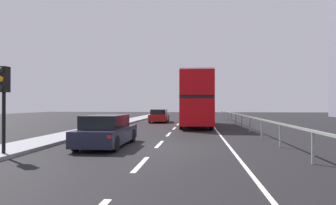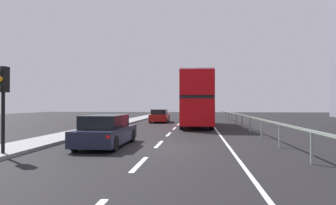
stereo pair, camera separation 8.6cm
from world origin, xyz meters
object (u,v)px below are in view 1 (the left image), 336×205
Objects in this scene: double_decker_bus_red at (195,99)px; traffic_signal_pole at (3,88)px; hatchback_car_near at (107,131)px; sedan_car_ahead at (159,116)px.

traffic_signal_pole is (-6.63, -15.52, 0.06)m from double_decker_bus_red.
traffic_signal_pole is at bearing -132.70° from hatchback_car_near.
double_decker_bus_red is at bearing 73.12° from hatchback_car_near.
hatchback_car_near is at bearing -90.84° from sedan_car_ahead.
traffic_signal_pole is (-2.77, -2.98, 1.75)m from hatchback_car_near.
hatchback_car_near reaches higher than sedan_car_ahead.
hatchback_car_near is 17.59m from sedan_car_ahead.
double_decker_bus_red is at bearing -53.79° from sedan_car_ahead.
double_decker_bus_red is 13.23m from hatchback_car_near.
hatchback_car_near is (-3.86, -12.54, -1.69)m from double_decker_bus_red.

